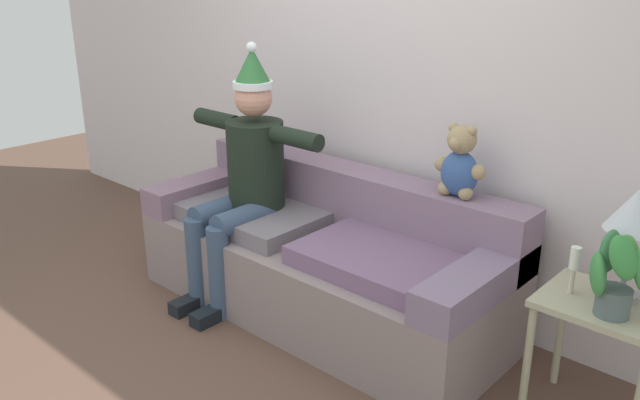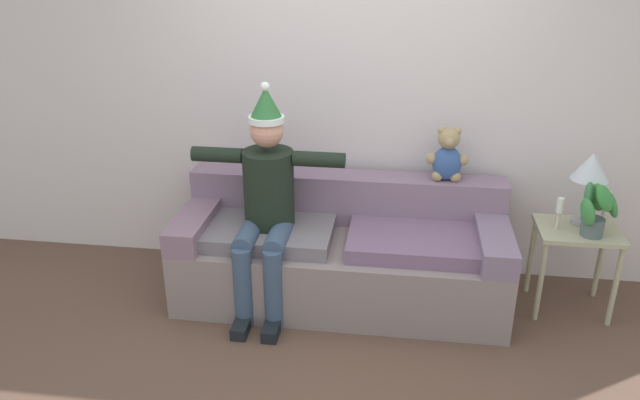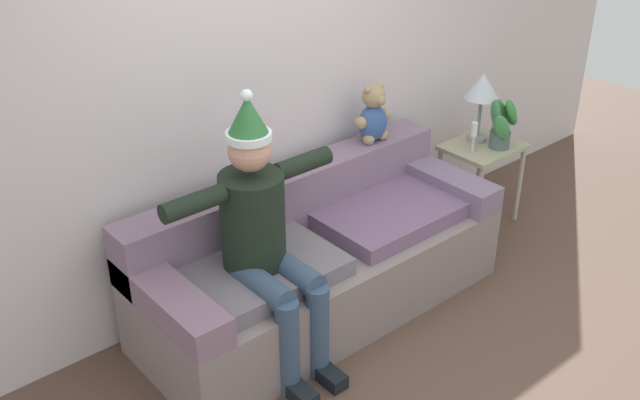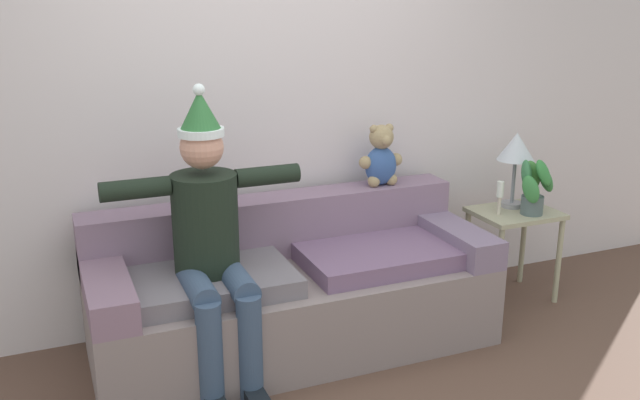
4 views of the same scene
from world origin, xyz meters
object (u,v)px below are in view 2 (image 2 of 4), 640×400
Objects in this scene: table_lamp at (591,170)px; potted_plant at (596,209)px; candle_short at (605,204)px; couch at (342,253)px; candle_tall at (560,209)px; teddy_bear at (448,156)px; side_table at (576,243)px; person_seated at (266,199)px.

potted_plant is (0.02, -0.18, -0.20)m from table_lamp.
candle_short is at bearing 55.76° from potted_plant.
couch is 4.51× the size of table_lamp.
candle_short reaches higher than candle_tall.
teddy_bear is at bearing 161.46° from candle_tall.
candle_short reaches higher than side_table.
teddy_bear is at bearing 169.84° from candle_short.
candle_short is (0.29, 0.06, 0.03)m from candle_tall.
table_lamp is 0.27m from potted_plant.
potted_plant reaches higher than candle_short.
candle_short is (0.15, 0.04, 0.28)m from side_table.
candle_tall is 0.84× the size of candle_short.
person_seated is at bearing -174.33° from side_table.
person_seated reaches higher than side_table.
person_seated reaches higher than couch.
candle_tall is at bearing 158.83° from potted_plant.
teddy_bear is 1.48× the size of candle_short.
table_lamp is at bearing 158.96° from candle_short.
couch is at bearing -177.18° from candle_short.
teddy_bear reaches higher than table_lamp.
side_table is 0.31m from potted_plant.
table_lamp reaches higher than couch.
potted_plant is (0.92, -0.32, -0.20)m from teddy_bear.
table_lamp reaches higher than candle_tall.
teddy_bear is 0.77× the size of table_lamp.
potted_plant is at bearing -124.24° from candle_short.
person_seated is 2.08m from side_table.
couch is 5.86× the size of teddy_bear.
couch is at bearing -175.39° from table_lamp.
table_lamp is (0.03, 0.08, 0.49)m from side_table.
table_lamp is at bearing -8.70° from teddy_bear.
candle_tall is at bearing -149.89° from table_lamp.
person_seated is 3.98× the size of potted_plant.
candle_tall is 0.30m from candle_short.
potted_plant is (0.05, -0.10, 0.29)m from side_table.
side_table is at bearing 7.73° from candle_tall.
teddy_bear reaches higher than side_table.
teddy_bear reaches higher than couch.
candle_short is at bearing 11.51° from candle_tall.
side_table is at bearing -14.33° from teddy_bear.
side_table is 2.35× the size of candle_short.
couch is 10.29× the size of candle_tall.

